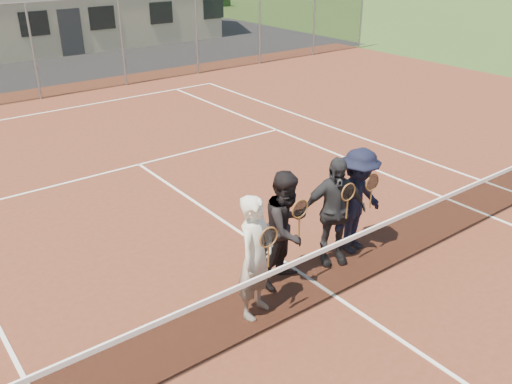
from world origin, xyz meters
The scene contains 8 objects.
court_surface centered at (0.00, 0.00, 0.01)m, with size 30.00×30.00×0.02m, color #562819.
court_markings centered at (0.00, 0.00, 0.02)m, with size 11.03×23.83×0.01m.
tennis_net centered at (0.00, 0.00, 0.54)m, with size 11.68×0.08×1.10m.
perimeter_fence centered at (0.00, 13.50, 1.52)m, with size 30.07×0.07×3.02m.
player_a centered at (-1.14, 0.43, 0.92)m, with size 0.77×0.65×1.80m.
player_b centered at (-0.30, 0.79, 0.92)m, with size 1.03×0.89×1.80m.
player_c centered at (0.64, 0.76, 0.92)m, with size 1.14×0.84×1.80m.
player_d centered at (1.19, 0.79, 0.92)m, with size 1.25×0.83×1.80m.
Camera 1 is at (-4.87, -4.47, 4.79)m, focal length 38.00 mm.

